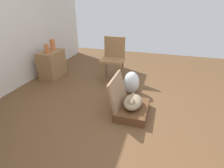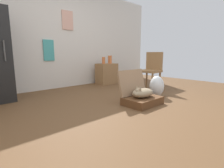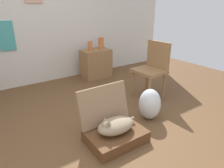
{
  "view_description": "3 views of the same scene",
  "coord_description": "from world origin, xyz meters",
  "px_view_note": "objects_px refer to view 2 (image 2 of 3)",
  "views": [
    {
      "loc": [
        -2.1,
        -0.57,
        1.64
      ],
      "look_at": [
        0.26,
        0.14,
        0.46
      ],
      "focal_mm": 28.77,
      "sensor_mm": 36.0,
      "label": 1
    },
    {
      "loc": [
        -2.1,
        -1.96,
        0.87
      ],
      "look_at": [
        0.1,
        0.43,
        0.3
      ],
      "focal_mm": 27.58,
      "sensor_mm": 36.0,
      "label": 2
    },
    {
      "loc": [
        -0.89,
        -1.76,
        1.47
      ],
      "look_at": [
        0.47,
        0.21,
        0.53
      ],
      "focal_mm": 32.66,
      "sensor_mm": 36.0,
      "label": 3
    }
  ],
  "objects_px": {
    "cat": "(142,93)",
    "vase_tall": "(104,60)",
    "side_table": "(107,74)",
    "plastic_bag_white": "(157,86)",
    "vase_short": "(110,60)",
    "suitcase_base": "(142,101)",
    "chair": "(151,69)"
  },
  "relations": [
    {
      "from": "vase_tall",
      "to": "side_table",
      "type": "bearing_deg",
      "value": 13.92
    },
    {
      "from": "suitcase_base",
      "to": "chair",
      "type": "bearing_deg",
      "value": 29.13
    },
    {
      "from": "suitcase_base",
      "to": "side_table",
      "type": "bearing_deg",
      "value": 65.09
    },
    {
      "from": "cat",
      "to": "vase_short",
      "type": "distance_m",
      "value": 2.39
    },
    {
      "from": "cat",
      "to": "side_table",
      "type": "height_order",
      "value": "side_table"
    },
    {
      "from": "plastic_bag_white",
      "to": "vase_tall",
      "type": "bearing_deg",
      "value": 86.02
    },
    {
      "from": "suitcase_base",
      "to": "vase_tall",
      "type": "bearing_deg",
      "value": 68.25
    },
    {
      "from": "side_table",
      "to": "chair",
      "type": "bearing_deg",
      "value": -79.42
    },
    {
      "from": "vase_tall",
      "to": "chair",
      "type": "xyz_separation_m",
      "value": [
        0.4,
        -1.33,
        -0.18
      ]
    },
    {
      "from": "side_table",
      "to": "suitcase_base",
      "type": "bearing_deg",
      "value": -114.91
    },
    {
      "from": "suitcase_base",
      "to": "side_table",
      "type": "height_order",
      "value": "side_table"
    },
    {
      "from": "suitcase_base",
      "to": "plastic_bag_white",
      "type": "xyz_separation_m",
      "value": [
        0.67,
        0.16,
        0.15
      ]
    },
    {
      "from": "cat",
      "to": "plastic_bag_white",
      "type": "distance_m",
      "value": 0.7
    },
    {
      "from": "suitcase_base",
      "to": "plastic_bag_white",
      "type": "relative_size",
      "value": 1.51
    },
    {
      "from": "side_table",
      "to": "vase_short",
      "type": "bearing_deg",
      "value": 9.05
    },
    {
      "from": "plastic_bag_white",
      "to": "vase_short",
      "type": "distance_m",
      "value": 2.02
    },
    {
      "from": "cat",
      "to": "vase_tall",
      "type": "xyz_separation_m",
      "value": [
        0.81,
        2.0,
        0.47
      ]
    },
    {
      "from": "side_table",
      "to": "chair",
      "type": "height_order",
      "value": "chair"
    },
    {
      "from": "suitcase_base",
      "to": "side_table",
      "type": "relative_size",
      "value": 1.09
    },
    {
      "from": "side_table",
      "to": "vase_tall",
      "type": "distance_m",
      "value": 0.42
    },
    {
      "from": "plastic_bag_white",
      "to": "chair",
      "type": "xyz_separation_m",
      "value": [
        0.53,
        0.51,
        0.3
      ]
    },
    {
      "from": "suitcase_base",
      "to": "cat",
      "type": "xyz_separation_m",
      "value": [
        -0.01,
        0.0,
        0.15
      ]
    },
    {
      "from": "cat",
      "to": "side_table",
      "type": "distance_m",
      "value": 2.26
    },
    {
      "from": "side_table",
      "to": "cat",
      "type": "bearing_deg",
      "value": -115.09
    },
    {
      "from": "plastic_bag_white",
      "to": "side_table",
      "type": "xyz_separation_m",
      "value": [
        0.28,
        1.89,
        0.08
      ]
    },
    {
      "from": "suitcase_base",
      "to": "vase_short",
      "type": "height_order",
      "value": "vase_short"
    },
    {
      "from": "vase_tall",
      "to": "chair",
      "type": "bearing_deg",
      "value": -73.16
    },
    {
      "from": "chair",
      "to": "vase_short",
      "type": "bearing_deg",
      "value": -178.03
    },
    {
      "from": "vase_short",
      "to": "chair",
      "type": "bearing_deg",
      "value": -85.56
    },
    {
      "from": "vase_tall",
      "to": "vase_short",
      "type": "bearing_deg",
      "value": 11.5
    },
    {
      "from": "suitcase_base",
      "to": "plastic_bag_white",
      "type": "distance_m",
      "value": 0.71
    },
    {
      "from": "plastic_bag_white",
      "to": "vase_tall",
      "type": "distance_m",
      "value": 1.91
    }
  ]
}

